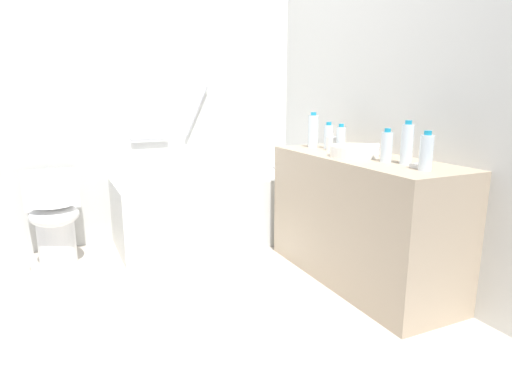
# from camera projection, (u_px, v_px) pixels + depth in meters

# --- Properties ---
(ground_plane) EXTENTS (3.64, 3.64, 0.00)m
(ground_plane) POSITION_uv_depth(u_px,v_px,m) (196.00, 296.00, 2.69)
(ground_plane) COLOR beige
(wall_back_tiled) EXTENTS (3.04, 0.10, 2.58)m
(wall_back_tiled) POSITION_uv_depth(u_px,v_px,m) (142.00, 84.00, 3.57)
(wall_back_tiled) COLOR silver
(wall_back_tiled) RESTS_ON ground_plane
(wall_right_mirror) EXTENTS (0.10, 2.95, 2.58)m
(wall_right_mirror) POSITION_uv_depth(u_px,v_px,m) (385.00, 82.00, 2.97)
(wall_right_mirror) COLOR silver
(wall_right_mirror) RESTS_ON ground_plane
(bathtub) EXTENTS (1.55, 0.69, 1.27)m
(bathtub) POSITION_uv_depth(u_px,v_px,m) (213.00, 207.00, 3.63)
(bathtub) COLOR silver
(bathtub) RESTS_ON ground_plane
(toilet) EXTENTS (0.38, 0.49, 0.67)m
(toilet) POSITION_uv_depth(u_px,v_px,m) (54.00, 217.00, 3.16)
(toilet) COLOR white
(toilet) RESTS_ON ground_plane
(vanity_counter) EXTENTS (0.52, 1.41, 0.83)m
(vanity_counter) POSITION_uv_depth(u_px,v_px,m) (360.00, 219.00, 2.86)
(vanity_counter) COLOR tan
(vanity_counter) RESTS_ON ground_plane
(sink_basin) EXTENTS (0.30, 0.30, 0.07)m
(sink_basin) POSITION_uv_depth(u_px,v_px,m) (354.00, 151.00, 2.76)
(sink_basin) COLOR white
(sink_basin) RESTS_ON vanity_counter
(sink_faucet) EXTENTS (0.12, 0.15, 0.08)m
(sink_faucet) POSITION_uv_depth(u_px,v_px,m) (377.00, 150.00, 2.84)
(sink_faucet) COLOR silver
(sink_faucet) RESTS_ON vanity_counter
(water_bottle_0) EXTENTS (0.07, 0.07, 0.19)m
(water_bottle_0) POSITION_uv_depth(u_px,v_px,m) (328.00, 136.00, 3.14)
(water_bottle_0) COLOR silver
(water_bottle_0) RESTS_ON vanity_counter
(water_bottle_1) EXTENTS (0.07, 0.07, 0.21)m
(water_bottle_1) POSITION_uv_depth(u_px,v_px,m) (426.00, 152.00, 2.26)
(water_bottle_1) COLOR silver
(water_bottle_1) RESTS_ON vanity_counter
(water_bottle_2) EXTENTS (0.07, 0.07, 0.25)m
(water_bottle_2) POSITION_uv_depth(u_px,v_px,m) (407.00, 144.00, 2.45)
(water_bottle_2) COLOR silver
(water_bottle_2) RESTS_ON vanity_counter
(water_bottle_3) EXTENTS (0.06, 0.06, 0.19)m
(water_bottle_3) POSITION_uv_depth(u_px,v_px,m) (341.00, 139.00, 2.96)
(water_bottle_3) COLOR silver
(water_bottle_3) RESTS_ON vanity_counter
(water_bottle_4) EXTENTS (0.07, 0.07, 0.20)m
(water_bottle_4) POSITION_uv_depth(u_px,v_px,m) (387.00, 147.00, 2.54)
(water_bottle_4) COLOR silver
(water_bottle_4) RESTS_ON vanity_counter
(water_bottle_5) EXTENTS (0.07, 0.07, 0.25)m
(water_bottle_5) POSITION_uv_depth(u_px,v_px,m) (313.00, 131.00, 3.19)
(water_bottle_5) COLOR silver
(water_bottle_5) RESTS_ON vanity_counter
(drinking_glass_0) EXTENTS (0.08, 0.08, 0.10)m
(drinking_glass_0) POSITION_uv_depth(u_px,v_px,m) (332.00, 144.00, 3.05)
(drinking_glass_0) COLOR white
(drinking_glass_0) RESTS_ON vanity_counter
(soap_dish) EXTENTS (0.09, 0.06, 0.02)m
(soap_dish) POSITION_uv_depth(u_px,v_px,m) (420.00, 166.00, 2.38)
(soap_dish) COLOR white
(soap_dish) RESTS_ON vanity_counter
(bath_mat) EXTENTS (0.51, 0.42, 0.01)m
(bath_mat) POSITION_uv_depth(u_px,v_px,m) (245.00, 264.00, 3.18)
(bath_mat) COLOR white
(bath_mat) RESTS_ON ground_plane
(toilet_paper_roll) EXTENTS (0.11, 0.11, 0.11)m
(toilet_paper_roll) POSITION_uv_depth(u_px,v_px,m) (20.00, 265.00, 3.02)
(toilet_paper_roll) COLOR white
(toilet_paper_roll) RESTS_ON ground_plane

